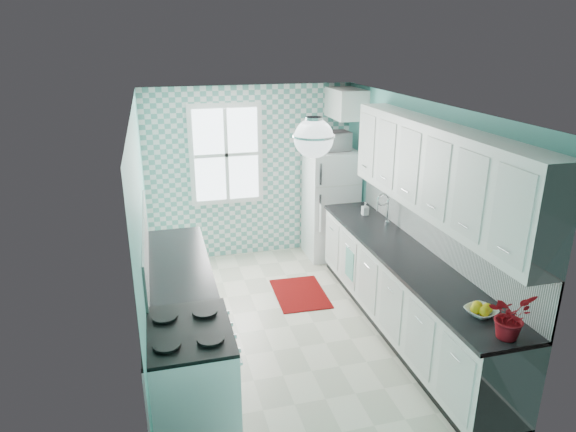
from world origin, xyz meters
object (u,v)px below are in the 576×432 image
object	(u,v)px
fridge	(330,204)
stove	(191,384)
potted_plant	(510,316)
ceiling_light	(314,138)
microwave	(332,141)
fruit_bowl	(481,312)
sink	(374,226)

from	to	relation	value
fridge	stove	xyz separation A→B (m)	(-2.31, -3.30, -0.27)
potted_plant	ceiling_light	bearing A→B (deg)	133.88
potted_plant	microwave	size ratio (longest dim) A/B	0.75
potted_plant	stove	bearing A→B (deg)	166.50
fruit_bowl	potted_plant	bearing A→B (deg)	-90.00
stove	microwave	size ratio (longest dim) A/B	2.13
sink	fruit_bowl	size ratio (longest dim) A/B	2.13
fruit_bowl	microwave	size ratio (longest dim) A/B	0.52
ceiling_light	fruit_bowl	bearing A→B (deg)	-37.27
fridge	microwave	world-z (taller)	microwave
stove	microwave	distance (m)	4.20
potted_plant	microwave	bearing A→B (deg)	91.33
ceiling_light	fridge	size ratio (longest dim) A/B	0.22
stove	potted_plant	distance (m)	2.54
ceiling_light	fridge	bearing A→B (deg)	67.08
ceiling_light	stove	size ratio (longest dim) A/B	0.34
microwave	sink	bearing A→B (deg)	90.75
fridge	fruit_bowl	bearing A→B (deg)	-86.47
ceiling_light	sink	xyz separation A→B (m)	(1.20, 1.27, -1.39)
stove	sink	world-z (taller)	sink
ceiling_light	microwave	size ratio (longest dim) A/B	0.73
ceiling_light	microwave	xyz separation A→B (m)	(1.11, 2.62, -0.59)
potted_plant	microwave	world-z (taller)	microwave
stove	fruit_bowl	world-z (taller)	stove
ceiling_light	fridge	xyz separation A→B (m)	(1.11, 2.62, -1.52)
fridge	sink	size ratio (longest dim) A/B	3.01
fridge	fruit_bowl	world-z (taller)	fridge
fridge	microwave	xyz separation A→B (m)	(0.00, 0.00, 0.93)
fridge	fruit_bowl	size ratio (longest dim) A/B	6.42
stove	fridge	bearing A→B (deg)	56.63
fruit_bowl	microwave	bearing A→B (deg)	91.46
ceiling_light	microwave	bearing A→B (deg)	67.08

